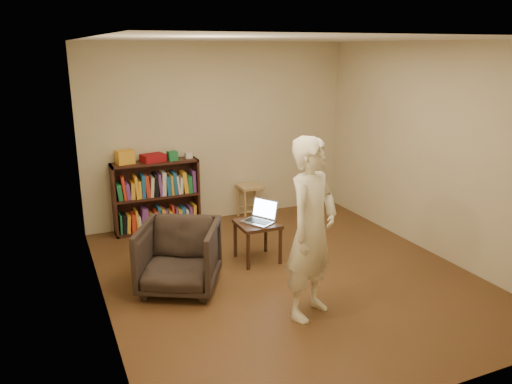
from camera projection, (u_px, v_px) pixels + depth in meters
name	position (u px, v px, depth m)	size (l,w,h in m)	color
floor	(287.00, 275.00, 5.73)	(4.50, 4.50, 0.00)	#4B3318
ceiling	(291.00, 39.00, 5.00)	(4.50, 4.50, 0.00)	silver
wall_back	(219.00, 133.00, 7.35)	(4.00, 4.00, 0.00)	beige
wall_left	(96.00, 185.00, 4.60)	(4.50, 4.50, 0.00)	beige
wall_right	(433.00, 150.00, 6.14)	(4.50, 4.50, 0.00)	beige
bookshelf	(156.00, 200.00, 7.06)	(1.20, 0.30, 1.00)	black
box_yellow	(125.00, 157.00, 6.74)	(0.23, 0.16, 0.18)	gold
red_cloth	(153.00, 158.00, 6.89)	(0.31, 0.22, 0.10)	maroon
box_green	(172.00, 156.00, 6.95)	(0.13, 0.13, 0.13)	#1D6F3C
box_white	(189.00, 155.00, 7.10)	(0.09, 0.09, 0.08)	silver
stool	(250.00, 192.00, 7.56)	(0.36, 0.36, 0.51)	#A58F50
armchair	(179.00, 257.00, 5.32)	(0.80, 0.82, 0.75)	black
side_table	(257.00, 229.00, 6.03)	(0.48, 0.48, 0.49)	black
laptop	(260.00, 217.00, 6.02)	(0.45, 0.47, 0.26)	#ADACB1
person	(312.00, 229.00, 4.68)	(0.64, 0.42, 1.76)	#EEE6C4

